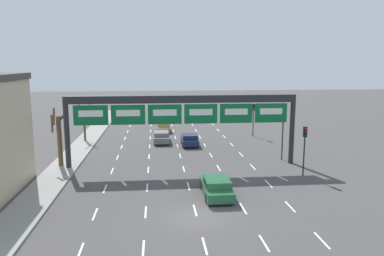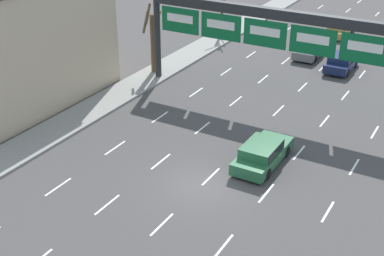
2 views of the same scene
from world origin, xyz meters
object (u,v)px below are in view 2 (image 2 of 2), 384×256
Objects in this scene: sign_gantry at (290,30)px; car_green at (262,153)px; car_grey at (311,48)px; car_gold at (339,28)px; car_navy at (341,62)px; tree_bare_closest at (223,12)px; tree_bare_second at (153,39)px.

sign_gantry is 9.84m from car_green.
car_gold reaches higher than car_grey.
tree_bare_closest reaches higher than car_navy.
car_grey is 7.48m from car_gold.
sign_gantry is 4.60× the size of car_gold.
car_green is 0.98× the size of tree_bare_closest.
car_grey is 14.45m from tree_bare_second.
car_green is at bearing -34.08° from tree_bare_second.
car_green is 0.88× the size of tree_bare_second.
car_green is 24.90m from tree_bare_closest.
car_grey is 4.00m from car_navy.
tree_bare_closest is at bearing 164.40° from car_navy.
tree_bare_second reaches higher than tree_bare_closest.
car_gold reaches higher than car_navy.
car_grey is 0.98× the size of tree_bare_closest.
car_navy is 15.62m from tree_bare_second.
sign_gantry reaches higher than car_green.
tree_bare_second is (-13.50, 9.13, 2.11)m from car_green.
tree_bare_closest is (-9.92, -6.06, 1.72)m from car_gold.
tree_bare_second is (-9.75, -10.46, 2.12)m from car_grey.
car_navy is 0.83× the size of tree_bare_closest.
car_grey is at bearing 99.48° from sign_gantry.
sign_gantry is at bearing 102.65° from car_green.
car_gold is at bearing 31.44° from tree_bare_closest.
tree_bare_second reaches higher than car_gold.
sign_gantry is 4.00× the size of tree_bare_second.
car_gold is (-2.96, 9.66, 0.02)m from car_navy.
sign_gantry is at bearing -99.29° from car_navy.
tree_bare_closest is (-13.29, 20.99, 1.71)m from car_green.
tree_bare_closest is at bearing 88.97° from tree_bare_second.
car_navy is at bearing 91.36° from car_green.
car_navy is (3.34, -2.19, 0.00)m from car_grey.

